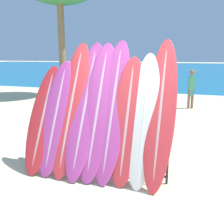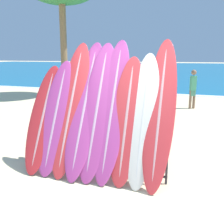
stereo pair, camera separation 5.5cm
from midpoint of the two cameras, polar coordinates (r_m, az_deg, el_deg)
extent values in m
plane|color=beige|center=(4.17, -2.34, -17.78)|extent=(160.00, 160.00, 0.00)
cube|color=#146693|center=(44.12, 17.14, 9.03)|extent=(120.00, 60.00, 0.00)
cube|color=white|center=(14.56, 13.33, 3.74)|extent=(120.00, 0.60, 0.01)
cylinder|color=#28282D|center=(5.24, -16.09, -6.16)|extent=(0.04, 0.04, 0.94)
cylinder|color=#28282D|center=(4.39, 11.70, -9.56)|extent=(0.04, 0.04, 0.94)
cylinder|color=#28282D|center=(4.54, -3.58, -2.60)|extent=(2.49, 0.04, 0.04)
cylinder|color=#28282D|center=(4.81, -3.45, -11.88)|extent=(2.49, 0.04, 0.04)
ellipsoid|color=red|center=(5.01, -15.01, -1.25)|extent=(0.56, 1.03, 1.90)
ellipsoid|color=#D19A9C|center=(5.01, -15.01, -1.25)|extent=(0.10, 1.00, 1.83)
ellipsoid|color=#B23D8E|center=(4.88, -12.36, -0.91)|extent=(0.56, 1.03, 1.99)
ellipsoid|color=#CAA1BE|center=(4.88, -12.36, -0.91)|extent=(0.10, 1.00, 1.92)
ellipsoid|color=red|center=(4.79, -9.16, 1.05)|extent=(0.56, 1.21, 2.33)
ellipsoid|color=#D59E9F|center=(4.79, -9.16, 1.05)|extent=(0.10, 1.17, 2.24)
ellipsoid|color=#B23D8E|center=(4.67, -6.17, 0.92)|extent=(0.56, 1.30, 2.34)
ellipsoid|color=#CAA1BE|center=(4.67, -6.17, 0.92)|extent=(0.10, 1.26, 2.25)
ellipsoid|color=#B23D8E|center=(4.56, -3.44, 0.59)|extent=(0.57, 1.18, 2.33)
ellipsoid|color=#CAA1BE|center=(4.56, -3.44, 0.59)|extent=(0.10, 1.14, 2.24)
ellipsoid|color=#B23D8E|center=(4.48, -0.20, 0.68)|extent=(0.53, 1.17, 2.37)
ellipsoid|color=#CAA1BE|center=(4.48, -0.20, 0.68)|extent=(0.09, 1.13, 2.28)
ellipsoid|color=red|center=(4.36, 2.96, -1.64)|extent=(0.53, 0.92, 2.08)
ellipsoid|color=#D59E9F|center=(4.36, 2.96, -1.64)|extent=(0.10, 0.89, 2.00)
ellipsoid|color=silver|center=(4.30, 6.53, -1.50)|extent=(0.50, 0.95, 2.13)
ellipsoid|color=silver|center=(4.30, 6.53, -1.50)|extent=(0.09, 0.92, 2.05)
ellipsoid|color=red|center=(4.29, 10.13, -0.04)|extent=(0.50, 1.15, 2.37)
ellipsoid|color=#D59E9F|center=(4.29, 10.13, -0.04)|extent=(0.09, 1.11, 2.28)
cylinder|color=tan|center=(6.45, 6.84, -3.28)|extent=(0.10, 0.10, 0.73)
cylinder|color=tan|center=(6.59, 6.23, -2.94)|extent=(0.10, 0.10, 0.73)
cube|color=#478466|center=(6.45, 6.59, -0.92)|extent=(0.23, 0.24, 0.22)
cube|color=#2D333D|center=(6.38, 6.68, 2.54)|extent=(0.25, 0.26, 0.57)
sphere|color=tan|center=(6.32, 6.77, 6.31)|extent=(0.21, 0.21, 0.21)
cylinder|color=#A87A5B|center=(10.00, -2.34, 2.68)|extent=(0.12, 0.12, 0.84)
cylinder|color=#A87A5B|center=(9.96, -1.32, 2.65)|extent=(0.12, 0.12, 0.84)
cube|color=#478466|center=(9.94, -1.84, 4.34)|extent=(0.25, 0.17, 0.25)
cube|color=#3370BC|center=(9.88, -1.86, 6.95)|extent=(0.27, 0.19, 0.66)
sphere|color=#A87A5B|center=(9.85, -1.88, 9.76)|extent=(0.24, 0.24, 0.24)
cylinder|color=#846047|center=(10.85, 16.22, 2.65)|extent=(0.10, 0.10, 0.73)
cylinder|color=#846047|center=(10.93, 16.94, 2.68)|extent=(0.10, 0.10, 0.73)
cube|color=#478466|center=(10.85, 16.66, 3.99)|extent=(0.24, 0.22, 0.22)
cube|color=#42996B|center=(10.80, 16.79, 6.06)|extent=(0.26, 0.24, 0.57)
sphere|color=#846047|center=(10.77, 16.93, 8.27)|extent=(0.21, 0.21, 0.21)
cylinder|color=brown|center=(13.75, -10.94, 13.08)|extent=(0.33, 0.33, 4.66)
camera|label=1|loc=(0.03, -90.30, -0.06)|focal=42.00mm
camera|label=2|loc=(0.03, 89.70, 0.06)|focal=42.00mm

